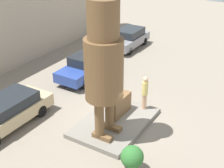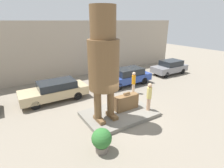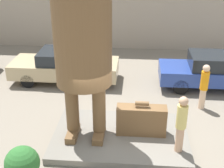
# 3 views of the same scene
# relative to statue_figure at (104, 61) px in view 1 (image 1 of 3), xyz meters

# --- Properties ---
(ground_plane) EXTENTS (60.00, 60.00, 0.00)m
(ground_plane) POSITION_rel_statue_figure_xyz_m (1.08, 0.11, -3.74)
(ground_plane) COLOR gray
(pedestal) EXTENTS (4.28, 2.86, 0.22)m
(pedestal) POSITION_rel_statue_figure_xyz_m (1.08, 0.11, -3.62)
(pedestal) COLOR slate
(pedestal) RESTS_ON ground_plane
(statue_figure) EXTENTS (1.62, 1.62, 6.01)m
(statue_figure) POSITION_rel_statue_figure_xyz_m (0.00, 0.00, 0.00)
(statue_figure) COLOR brown
(statue_figure) RESTS_ON pedestal
(giant_suitcase) EXTENTS (1.56, 0.47, 1.15)m
(giant_suitcase) POSITION_rel_statue_figure_xyz_m (1.72, 0.22, -3.03)
(giant_suitcase) COLOR brown
(giant_suitcase) RESTS_ON pedestal
(tourist) EXTENTS (0.30, 0.30, 1.78)m
(tourist) POSITION_rel_statue_figure_xyz_m (2.82, -0.59, -2.54)
(tourist) COLOR tan
(tourist) RESTS_ON pedestal
(parked_car_tan) EXTENTS (4.71, 1.82, 1.43)m
(parked_car_tan) POSITION_rel_statue_figure_xyz_m (-1.61, 4.45, -2.97)
(parked_car_tan) COLOR tan
(parked_car_tan) RESTS_ON ground_plane
(parked_car_blue) EXTENTS (4.51, 1.72, 1.50)m
(parked_car_blue) POSITION_rel_statue_figure_xyz_m (4.83, 4.31, -2.94)
(parked_car_blue) COLOR #284293
(parked_car_blue) RESTS_ON ground_plane
(parked_car_grey) EXTENTS (4.03, 1.75, 1.48)m
(parked_car_grey) POSITION_rel_statue_figure_xyz_m (10.75, 4.60, -2.96)
(parked_car_grey) COLOR gray
(parked_car_grey) RESTS_ON ground_plane
(planter_pot) EXTENTS (0.90, 0.90, 1.14)m
(planter_pot) POSITION_rel_statue_figure_xyz_m (-1.32, -2.08, -3.11)
(planter_pot) COLOR #70665B
(planter_pot) RESTS_ON ground_plane
(worker_hivis) EXTENTS (0.30, 0.30, 1.77)m
(worker_hivis) POSITION_rel_statue_figure_xyz_m (4.02, 2.42, -2.77)
(worker_hivis) COLOR beige
(worker_hivis) RESTS_ON ground_plane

